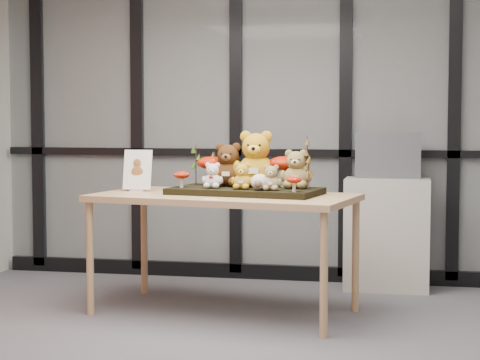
% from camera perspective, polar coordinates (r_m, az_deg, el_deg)
% --- Properties ---
extents(room_shell, '(5.00, 5.00, 5.00)m').
position_cam_1_polar(room_shell, '(4.67, -0.98, 8.25)').
color(room_shell, '#B2B0A8').
rests_on(room_shell, floor).
extents(glass_partition, '(4.90, 0.06, 2.78)m').
position_cam_1_polar(glass_partition, '(7.09, 3.31, 4.75)').
color(glass_partition, '#2D383F').
rests_on(glass_partition, floor).
extents(display_table, '(1.88, 1.18, 0.82)m').
position_cam_1_polar(display_table, '(5.91, -1.07, -1.58)').
color(display_table, tan).
rests_on(display_table, floor).
extents(diorama_tray, '(1.08, 0.68, 0.04)m').
position_cam_1_polar(diorama_tray, '(5.91, 0.35, -0.74)').
color(diorama_tray, black).
rests_on(diorama_tray, display_table).
extents(bear_pooh_yellow, '(0.37, 0.35, 0.43)m').
position_cam_1_polar(bear_pooh_yellow, '(5.98, 1.07, 1.58)').
color(bear_pooh_yellow, '#C18A15').
rests_on(bear_pooh_yellow, diorama_tray).
extents(bear_brown_medium, '(0.29, 0.27, 0.33)m').
position_cam_1_polar(bear_brown_medium, '(6.04, -0.77, 1.17)').
color(bear_brown_medium, '#40230E').
rests_on(bear_brown_medium, diorama_tray).
extents(bear_tan_back, '(0.25, 0.24, 0.29)m').
position_cam_1_polar(bear_tan_back, '(5.88, 3.71, 0.85)').
color(bear_tan_back, olive).
rests_on(bear_tan_back, diorama_tray).
extents(bear_small_yellow, '(0.17, 0.16, 0.20)m').
position_cam_1_polar(bear_small_yellow, '(5.80, 0.15, 0.35)').
color(bear_small_yellow, gold).
rests_on(bear_small_yellow, diorama_tray).
extents(bear_white_bow, '(0.17, 0.16, 0.19)m').
position_cam_1_polar(bear_white_bow, '(5.88, -1.81, 0.39)').
color(bear_white_bow, white).
rests_on(bear_white_bow, diorama_tray).
extents(bear_beige_small, '(0.16, 0.15, 0.19)m').
position_cam_1_polar(bear_beige_small, '(5.70, 2.07, 0.24)').
color(bear_beige_small, '#968557').
rests_on(bear_beige_small, diorama_tray).
extents(plush_cream_hedgehog, '(0.11, 0.10, 0.12)m').
position_cam_1_polar(plush_cream_hedgehog, '(5.72, 1.31, -0.08)').
color(plush_cream_hedgehog, silver).
rests_on(plush_cream_hedgehog, diorama_tray).
extents(mushroom_back_left, '(0.20, 0.20, 0.22)m').
position_cam_1_polar(mushroom_back_left, '(6.15, -1.90, 0.71)').
color(mushroom_back_left, '#9A1704').
rests_on(mushroom_back_left, diorama_tray).
extents(mushroom_back_right, '(0.21, 0.21, 0.24)m').
position_cam_1_polar(mushroom_back_right, '(5.98, 2.90, 0.66)').
color(mushroom_back_right, '#9A1704').
rests_on(mushroom_back_right, diorama_tray).
extents(mushroom_front_left, '(0.11, 0.11, 0.12)m').
position_cam_1_polar(mushroom_front_left, '(5.95, -3.87, 0.10)').
color(mushroom_front_left, '#9A1704').
rests_on(mushroom_front_left, diorama_tray).
extents(mushroom_front_right, '(0.10, 0.10, 0.11)m').
position_cam_1_polar(mushroom_front_right, '(5.60, 3.58, -0.21)').
color(mushroom_front_right, '#9A1704').
rests_on(mushroom_front_right, diorama_tray).
extents(sprig_green_far_left, '(0.05, 0.05, 0.28)m').
position_cam_1_polar(sprig_green_far_left, '(6.19, -2.91, 0.99)').
color(sprig_green_far_left, '#183C0D').
rests_on(sprig_green_far_left, diorama_tray).
extents(sprig_green_mid_left, '(0.05, 0.05, 0.23)m').
position_cam_1_polar(sprig_green_mid_left, '(6.19, -1.70, 0.77)').
color(sprig_green_mid_left, '#183C0D').
rests_on(sprig_green_mid_left, diorama_tray).
extents(sprig_dry_far_right, '(0.05, 0.05, 0.36)m').
position_cam_1_polar(sprig_dry_far_right, '(5.86, 4.43, 1.16)').
color(sprig_dry_far_right, brown).
rests_on(sprig_dry_far_right, diorama_tray).
extents(sprig_dry_mid_right, '(0.05, 0.05, 0.23)m').
position_cam_1_polar(sprig_dry_mid_right, '(5.73, 4.54, 0.46)').
color(sprig_dry_mid_right, brown).
rests_on(sprig_dry_mid_right, diorama_tray).
extents(sprig_green_centre, '(0.05, 0.05, 0.23)m').
position_cam_1_polar(sprig_green_centre, '(6.11, 0.37, 0.73)').
color(sprig_green_centre, '#183C0D').
rests_on(sprig_green_centre, diorama_tray).
extents(sign_holder, '(0.21, 0.07, 0.29)m').
position_cam_1_polar(sign_holder, '(6.20, -6.74, 0.53)').
color(sign_holder, silver).
rests_on(sign_holder, display_table).
extents(label_card, '(0.10, 0.03, 0.00)m').
position_cam_1_polar(label_card, '(5.56, -1.95, -1.26)').
color(label_card, white).
rests_on(label_card, display_table).
extents(cabinet, '(0.65, 0.38, 0.87)m').
position_cam_1_polar(cabinet, '(6.86, 9.62, -3.52)').
color(cabinet, '#A59E93').
rests_on(cabinet, floor).
extents(monitor, '(0.50, 0.05, 0.36)m').
position_cam_1_polar(monitor, '(6.82, 9.69, 1.59)').
color(monitor, '#4C4F54').
rests_on(monitor, cabinet).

